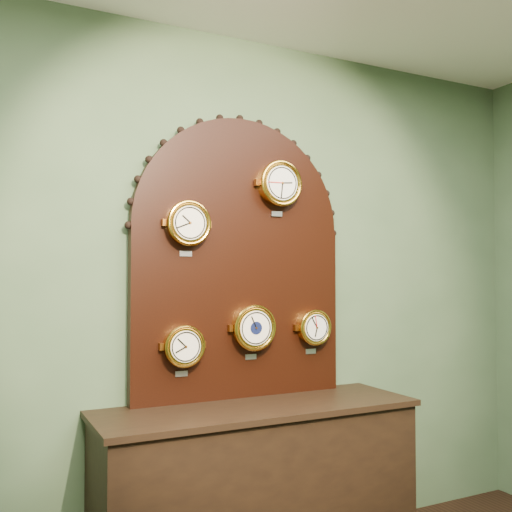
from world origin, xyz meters
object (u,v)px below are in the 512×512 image
arabic_clock (280,184)px  tide_clock (314,327)px  shop_counter (258,492)px  display_board (240,249)px  roman_clock (188,223)px  barometer (253,328)px  hygrometer (184,346)px

arabic_clock → tide_clock: bearing=0.4°
shop_counter → display_board: (0.00, 0.22, 1.23)m
roman_clock → barometer: bearing=-0.1°
arabic_clock → barometer: arabic_clock is taller
display_board → hygrometer: display_board is taller
shop_counter → display_board: bearing=90.0°
shop_counter → barometer: bearing=71.5°
hygrometer → barometer: size_ratio=0.89×
shop_counter → arabic_clock: (0.21, 0.15, 1.58)m
shop_counter → arabic_clock: size_ratio=5.27×
hygrometer → tide_clock: size_ratio=1.05×
hygrometer → barometer: barometer is taller
shop_counter → hygrometer: hygrometer is taller
hygrometer → roman_clock: bearing=-1.4°
display_board → roman_clock: size_ratio=5.40×
hygrometer → tide_clock: (0.77, 0.00, 0.06)m
roman_clock → hygrometer: bearing=178.6°
roman_clock → tide_clock: 0.93m
roman_clock → hygrometer: size_ratio=1.07×
shop_counter → arabic_clock: 1.61m
display_board → hygrometer: (-0.34, -0.07, -0.50)m
display_board → barometer: size_ratio=5.17×
shop_counter → tide_clock: size_ratio=6.35×
roman_clock → tide_clock: bearing=0.1°
shop_counter → tide_clock: 0.91m
roman_clock → arabic_clock: size_ratio=0.93×
shop_counter → barometer: size_ratio=5.40×
display_board → roman_clock: (-0.32, -0.07, 0.12)m
roman_clock → hygrometer: (-0.02, 0.00, -0.62)m
display_board → tide_clock: (0.43, -0.07, -0.44)m
barometer → display_board: bearing=127.2°
hygrometer → barometer: bearing=-0.1°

